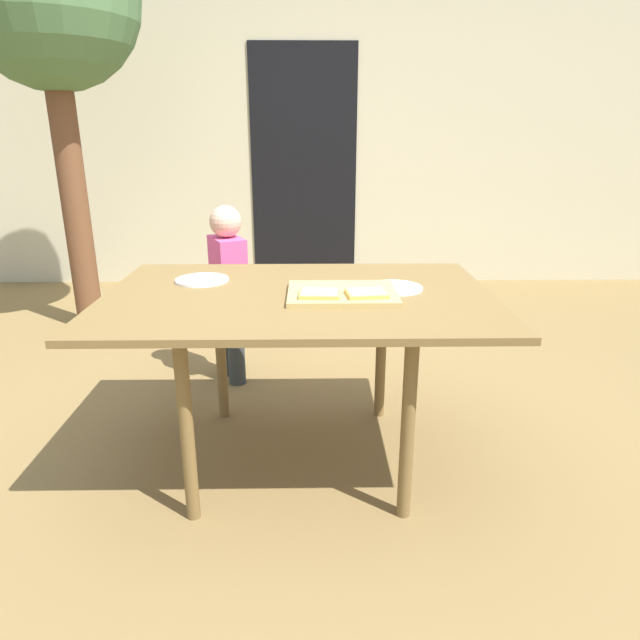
# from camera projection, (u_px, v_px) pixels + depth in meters

# --- Properties ---
(ground_plane) EXTENTS (16.00, 16.00, 0.00)m
(ground_plane) POSITION_uv_depth(u_px,v_px,m) (301.00, 457.00, 2.35)
(ground_plane) COLOR olive
(house_wall_back) EXTENTS (8.00, 0.20, 2.43)m
(house_wall_back) POSITION_uv_depth(u_px,v_px,m) (305.00, 142.00, 4.84)
(house_wall_back) COLOR beige
(house_wall_back) RESTS_ON ground
(house_door) EXTENTS (0.90, 0.02, 2.00)m
(house_door) POSITION_uv_depth(u_px,v_px,m) (304.00, 169.00, 4.81)
(house_door) COLOR black
(house_door) RESTS_ON ground
(dining_table) EXTENTS (1.47, 1.00, 0.72)m
(dining_table) POSITION_uv_depth(u_px,v_px,m) (299.00, 309.00, 2.14)
(dining_table) COLOR brown
(dining_table) RESTS_ON ground
(cutting_board) EXTENTS (0.40, 0.32, 0.02)m
(cutting_board) POSITION_uv_depth(u_px,v_px,m) (342.00, 293.00, 2.08)
(cutting_board) COLOR tan
(cutting_board) RESTS_ON dining_table
(pizza_slice_near_left) EXTENTS (0.15, 0.12, 0.02)m
(pizza_slice_near_left) POSITION_uv_depth(u_px,v_px,m) (319.00, 294.00, 2.01)
(pizza_slice_near_left) COLOR gold
(pizza_slice_near_left) RESTS_ON cutting_board
(pizza_slice_near_right) EXTENTS (0.16, 0.13, 0.02)m
(pizza_slice_near_right) POSITION_uv_depth(u_px,v_px,m) (367.00, 293.00, 2.02)
(pizza_slice_near_right) COLOR gold
(pizza_slice_near_right) RESTS_ON cutting_board
(plate_white_left) EXTENTS (0.22, 0.22, 0.01)m
(plate_white_left) POSITION_uv_depth(u_px,v_px,m) (202.00, 280.00, 2.29)
(plate_white_left) COLOR white
(plate_white_left) RESTS_ON dining_table
(plate_white_right) EXTENTS (0.22, 0.22, 0.01)m
(plate_white_right) POSITION_uv_depth(u_px,v_px,m) (395.00, 288.00, 2.18)
(plate_white_right) COLOR silver
(plate_white_right) RESTS_ON dining_table
(child_left) EXTENTS (0.23, 0.28, 0.95)m
(child_left) POSITION_uv_depth(u_px,v_px,m) (229.00, 284.00, 2.94)
(child_left) COLOR #353C3B
(child_left) RESTS_ON ground
(backyard_tree) EXTENTS (1.08, 1.08, 2.61)m
(backyard_tree) POSITION_uv_depth(u_px,v_px,m) (47.00, 3.00, 3.30)
(backyard_tree) COLOR brown
(backyard_tree) RESTS_ON ground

